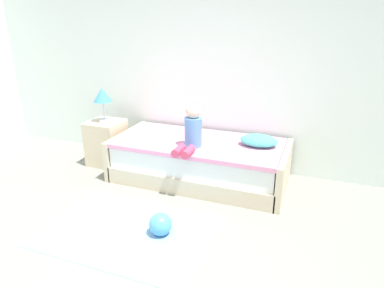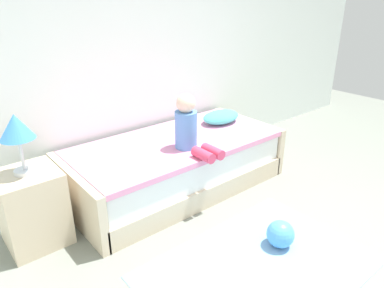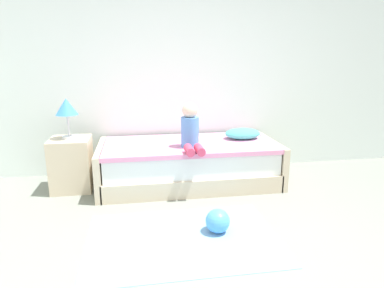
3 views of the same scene
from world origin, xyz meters
name	(u,v)px [view 1 (image 1 of 3)]	position (x,y,z in m)	size (l,w,h in m)	color
wall_rear	(228,56)	(0.00, 2.60, 1.45)	(7.20, 0.10, 2.90)	silver
bed	(199,161)	(-0.16, 2.00, 0.25)	(2.11, 1.00, 0.50)	beige
nightstand	(107,143)	(-1.51, 2.02, 0.30)	(0.44, 0.44, 0.60)	beige
table_lamp	(103,97)	(-1.51, 2.02, 0.94)	(0.24, 0.24, 0.45)	silver
child_figure	(192,130)	(-0.17, 1.77, 0.70)	(0.20, 0.51, 0.50)	#598CD1
pillow	(259,140)	(0.53, 2.10, 0.56)	(0.44, 0.30, 0.13)	#4CCCBC
toy_ball	(160,224)	(-0.09, 0.77, 0.11)	(0.21, 0.21, 0.21)	#4C99E5
area_rug	(128,231)	(-0.41, 0.70, 0.00)	(1.60, 1.10, 0.01)	#7AA8CC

